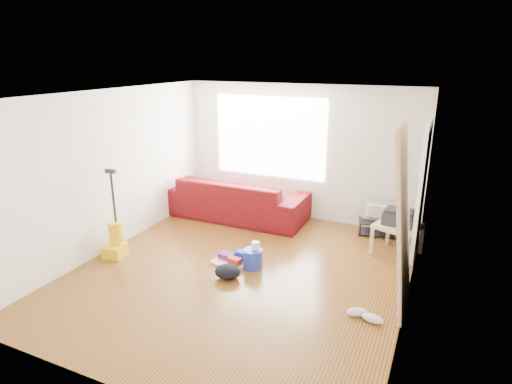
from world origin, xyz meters
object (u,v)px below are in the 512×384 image
at_px(bucket, 253,267).
at_px(backpack, 228,278).
at_px(side_table, 398,229).
at_px(vacuum, 115,240).
at_px(cleaning_tray, 233,260).
at_px(sofa, 237,217).
at_px(tv_stand, 377,227).

xyz_separation_m(bucket, backpack, (-0.19, -0.44, 0.00)).
height_order(side_table, backpack, side_table).
height_order(backpack, vacuum, vacuum).
relative_size(bucket, cleaning_tray, 0.50).
relative_size(cleaning_tray, vacuum, 0.41).
xyz_separation_m(sofa, vacuum, (-0.95, -2.26, 0.25)).
xyz_separation_m(sofa, cleaning_tray, (0.82, -1.75, 0.06)).
bearing_deg(cleaning_tray, tv_stand, 48.54).
bearing_deg(tv_stand, side_table, -71.37).
bearing_deg(tv_stand, vacuum, -156.27).
relative_size(sofa, vacuum, 1.95).
xyz_separation_m(sofa, side_table, (3.00, -0.41, 0.42)).
bearing_deg(vacuum, sofa, 56.24).
xyz_separation_m(sofa, bucket, (1.15, -1.74, 0.00)).
relative_size(tv_stand, side_table, 0.89).
height_order(tv_stand, backpack, tv_stand).
height_order(sofa, backpack, sofa).
height_order(cleaning_tray, vacuum, vacuum).
xyz_separation_m(side_table, bucket, (-1.85, -1.33, -0.42)).
distance_m(backpack, vacuum, 1.94).
bearing_deg(side_table, bucket, -144.17).
height_order(sofa, tv_stand, sofa).
height_order(sofa, vacuum, vacuum).
relative_size(cleaning_tray, backpack, 1.57).
distance_m(sofa, cleaning_tray, 1.93).
height_order(sofa, side_table, side_table).
relative_size(sofa, bucket, 9.44).
bearing_deg(bucket, cleaning_tray, -178.89).
distance_m(sofa, backpack, 2.38).
xyz_separation_m(side_table, cleaning_tray, (-2.18, -1.34, -0.36)).
xyz_separation_m(bucket, vacuum, (-2.10, -0.52, 0.25)).
bearing_deg(tv_stand, sofa, 174.20).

